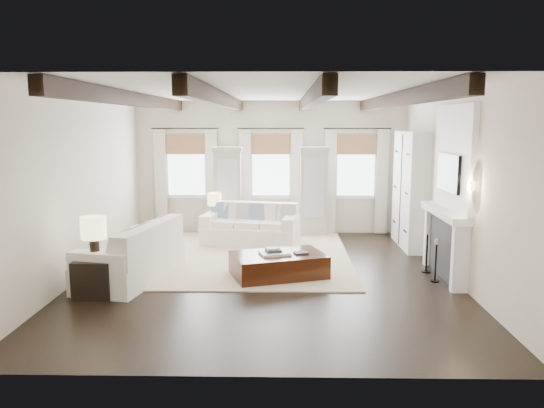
{
  "coord_description": "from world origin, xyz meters",
  "views": [
    {
      "loc": [
        0.28,
        -9.08,
        2.72
      ],
      "look_at": [
        0.08,
        0.94,
        1.15
      ],
      "focal_mm": 35.0,
      "sensor_mm": 36.0,
      "label": 1
    }
  ],
  "objects_px": {
    "sofa_left": "(135,257)",
    "ottoman": "(278,265)",
    "side_table_front": "(96,277)",
    "side_table_back": "(215,228)",
    "sofa_back": "(251,227)"
  },
  "relations": [
    {
      "from": "sofa_left",
      "to": "side_table_back",
      "type": "bearing_deg",
      "value": 72.97
    },
    {
      "from": "sofa_back",
      "to": "ottoman",
      "type": "height_order",
      "value": "sofa_back"
    },
    {
      "from": "sofa_back",
      "to": "ottoman",
      "type": "relative_size",
      "value": 1.42
    },
    {
      "from": "sofa_back",
      "to": "side_table_back",
      "type": "height_order",
      "value": "sofa_back"
    },
    {
      "from": "ottoman",
      "to": "sofa_back",
      "type": "bearing_deg",
      "value": 85.5
    },
    {
      "from": "sofa_left",
      "to": "side_table_front",
      "type": "height_order",
      "value": "sofa_left"
    },
    {
      "from": "sofa_left",
      "to": "side_table_front",
      "type": "relative_size",
      "value": 4.13
    },
    {
      "from": "sofa_left",
      "to": "side_table_back",
      "type": "distance_m",
      "value": 3.35
    },
    {
      "from": "sofa_left",
      "to": "ottoman",
      "type": "xyz_separation_m",
      "value": [
        2.48,
        0.19,
        -0.19
      ]
    },
    {
      "from": "sofa_back",
      "to": "side_table_front",
      "type": "height_order",
      "value": "sofa_back"
    },
    {
      "from": "side_table_front",
      "to": "side_table_back",
      "type": "bearing_deg",
      "value": 71.69
    },
    {
      "from": "side_table_back",
      "to": "sofa_left",
      "type": "bearing_deg",
      "value": -107.03
    },
    {
      "from": "sofa_left",
      "to": "side_table_back",
      "type": "height_order",
      "value": "sofa_left"
    },
    {
      "from": "side_table_front",
      "to": "ottoman",
      "type": "bearing_deg",
      "value": 20.74
    },
    {
      "from": "sofa_back",
      "to": "side_table_back",
      "type": "relative_size",
      "value": 4.22
    }
  ]
}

